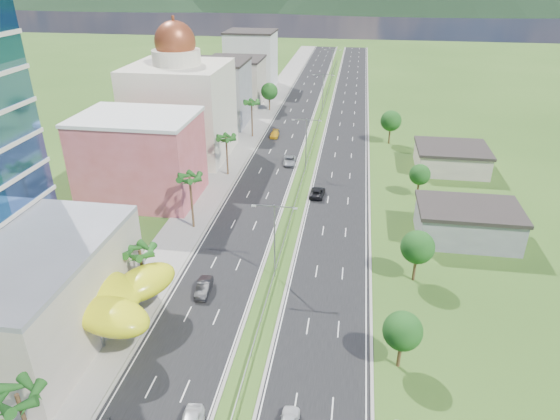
% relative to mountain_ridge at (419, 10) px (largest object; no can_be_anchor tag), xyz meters
% --- Properties ---
extents(ground, '(500.00, 500.00, 0.00)m').
position_rel_mountain_ridge_xyz_m(ground, '(-60.00, -450.00, 0.00)').
color(ground, '#2D5119').
rests_on(ground, ground).
extents(road_left, '(11.00, 260.00, 0.04)m').
position_rel_mountain_ridge_xyz_m(road_left, '(-67.50, -360.00, 0.02)').
color(road_left, black).
rests_on(road_left, ground).
extents(road_right, '(11.00, 260.00, 0.04)m').
position_rel_mountain_ridge_xyz_m(road_right, '(-52.50, -360.00, 0.02)').
color(road_right, black).
rests_on(road_right, ground).
extents(sidewalk_left, '(7.00, 260.00, 0.12)m').
position_rel_mountain_ridge_xyz_m(sidewalk_left, '(-77.00, -360.00, 0.06)').
color(sidewalk_left, gray).
rests_on(sidewalk_left, ground).
extents(median_guardrail, '(0.10, 216.06, 0.76)m').
position_rel_mountain_ridge_xyz_m(median_guardrail, '(-60.00, -378.01, 0.62)').
color(median_guardrail, gray).
rests_on(median_guardrail, ground).
extents(streetlight_median_b, '(6.04, 0.25, 11.00)m').
position_rel_mountain_ridge_xyz_m(streetlight_median_b, '(-60.00, -440.00, 6.75)').
color(streetlight_median_b, gray).
rests_on(streetlight_median_b, ground).
extents(streetlight_median_c, '(6.04, 0.25, 11.00)m').
position_rel_mountain_ridge_xyz_m(streetlight_median_c, '(-60.00, -400.00, 6.75)').
color(streetlight_median_c, gray).
rests_on(streetlight_median_c, ground).
extents(streetlight_median_d, '(6.04, 0.25, 11.00)m').
position_rel_mountain_ridge_xyz_m(streetlight_median_d, '(-60.00, -355.00, 6.75)').
color(streetlight_median_d, gray).
rests_on(streetlight_median_d, ground).
extents(streetlight_median_e, '(6.04, 0.25, 11.00)m').
position_rel_mountain_ridge_xyz_m(streetlight_median_e, '(-60.00, -310.00, 6.75)').
color(streetlight_median_e, gray).
rests_on(streetlight_median_e, ground).
extents(lime_canopy, '(18.00, 15.00, 7.40)m').
position_rel_mountain_ridge_xyz_m(lime_canopy, '(-80.00, -454.00, 4.99)').
color(lime_canopy, yellow).
rests_on(lime_canopy, ground).
extents(pink_shophouse, '(20.00, 15.00, 15.00)m').
position_rel_mountain_ridge_xyz_m(pink_shophouse, '(-88.00, -418.00, 7.50)').
color(pink_shophouse, '#BB4F4C').
rests_on(pink_shophouse, ground).
extents(domed_building, '(20.00, 20.00, 28.70)m').
position_rel_mountain_ridge_xyz_m(domed_building, '(-88.00, -395.00, 11.35)').
color(domed_building, beige).
rests_on(domed_building, ground).
extents(midrise_grey, '(16.00, 15.00, 16.00)m').
position_rel_mountain_ridge_xyz_m(midrise_grey, '(-87.00, -370.00, 8.00)').
color(midrise_grey, gray).
rests_on(midrise_grey, ground).
extents(midrise_beige, '(16.00, 15.00, 13.00)m').
position_rel_mountain_ridge_xyz_m(midrise_beige, '(-87.00, -348.00, 6.50)').
color(midrise_beige, '#ACA28E').
rests_on(midrise_beige, ground).
extents(midrise_white, '(16.00, 15.00, 18.00)m').
position_rel_mountain_ridge_xyz_m(midrise_white, '(-87.00, -325.00, 9.00)').
color(midrise_white, silver).
rests_on(midrise_white, ground).
extents(shed_near, '(15.00, 10.00, 5.00)m').
position_rel_mountain_ridge_xyz_m(shed_near, '(-32.00, -425.00, 2.50)').
color(shed_near, gray).
rests_on(shed_near, ground).
extents(shed_far, '(14.00, 12.00, 4.40)m').
position_rel_mountain_ridge_xyz_m(shed_far, '(-30.00, -395.00, 2.20)').
color(shed_far, '#ACA28E').
rests_on(shed_far, ground).
extents(palm_tree_a, '(3.60, 3.60, 9.10)m').
position_rel_mountain_ridge_xyz_m(palm_tree_a, '(-75.50, -472.00, 8.02)').
color(palm_tree_a, '#47301C').
rests_on(palm_tree_a, ground).
extents(palm_tree_b, '(3.60, 3.60, 8.10)m').
position_rel_mountain_ridge_xyz_m(palm_tree_b, '(-75.50, -448.00, 7.06)').
color(palm_tree_b, '#47301C').
rests_on(palm_tree_b, ground).
extents(palm_tree_c, '(3.60, 3.60, 9.60)m').
position_rel_mountain_ridge_xyz_m(palm_tree_c, '(-75.50, -428.00, 8.50)').
color(palm_tree_c, '#47301C').
rests_on(palm_tree_c, ground).
extents(palm_tree_d, '(3.60, 3.60, 8.60)m').
position_rel_mountain_ridge_xyz_m(palm_tree_d, '(-75.50, -405.00, 7.54)').
color(palm_tree_d, '#47301C').
rests_on(palm_tree_d, ground).
extents(palm_tree_e, '(3.60, 3.60, 9.40)m').
position_rel_mountain_ridge_xyz_m(palm_tree_e, '(-75.50, -380.00, 8.31)').
color(palm_tree_e, '#47301C').
rests_on(palm_tree_e, ground).
extents(leafy_tree_lfar, '(4.90, 4.90, 8.05)m').
position_rel_mountain_ridge_xyz_m(leafy_tree_lfar, '(-75.50, -355.00, 5.58)').
color(leafy_tree_lfar, '#47301C').
rests_on(leafy_tree_lfar, ground).
extents(leafy_tree_ra, '(4.20, 4.20, 6.90)m').
position_rel_mountain_ridge_xyz_m(leafy_tree_ra, '(-44.00, -455.00, 4.78)').
color(leafy_tree_ra, '#47301C').
rests_on(leafy_tree_ra, ground).
extents(leafy_tree_rb, '(4.55, 4.55, 7.47)m').
position_rel_mountain_ridge_xyz_m(leafy_tree_rb, '(-41.00, -438.00, 5.18)').
color(leafy_tree_rb, '#47301C').
rests_on(leafy_tree_rb, ground).
extents(leafy_tree_rc, '(3.85, 3.85, 6.33)m').
position_rel_mountain_ridge_xyz_m(leafy_tree_rc, '(-38.00, -410.00, 4.37)').
color(leafy_tree_rc, '#47301C').
rests_on(leafy_tree_rc, ground).
extents(leafy_tree_rd, '(4.90, 4.90, 8.05)m').
position_rel_mountain_ridge_xyz_m(leafy_tree_rd, '(-42.00, -380.00, 5.58)').
color(leafy_tree_rd, '#47301C').
rests_on(leafy_tree_rd, ground).
extents(mountain_ridge, '(860.00, 140.00, 90.00)m').
position_rel_mountain_ridge_xyz_m(mountain_ridge, '(0.00, 0.00, 0.00)').
color(mountain_ridge, black).
rests_on(mountain_ridge, ground).
extents(car_dark_left, '(2.04, 4.93, 1.59)m').
position_rel_mountain_ridge_xyz_m(car_dark_left, '(-68.60, -445.30, 0.83)').
color(car_dark_left, black).
rests_on(car_dark_left, road_left).
extents(car_silver_mid_left, '(3.02, 5.64, 1.51)m').
position_rel_mountain_ridge_xyz_m(car_silver_mid_left, '(-63.77, -397.24, 0.79)').
color(car_silver_mid_left, '#93979A').
rests_on(car_silver_mid_left, road_left).
extents(car_yellow_far_left, '(2.11, 4.83, 1.38)m').
position_rel_mountain_ridge_xyz_m(car_yellow_far_left, '(-69.98, -379.37, 0.73)').
color(car_yellow_far_left, yellow).
rests_on(car_yellow_far_left, road_left).
extents(car_dark_far_right, '(2.84, 5.49, 1.48)m').
position_rel_mountain_ridge_xyz_m(car_dark_far_right, '(-56.43, -412.73, 0.78)').
color(car_dark_far_right, black).
rests_on(car_dark_far_right, road_right).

